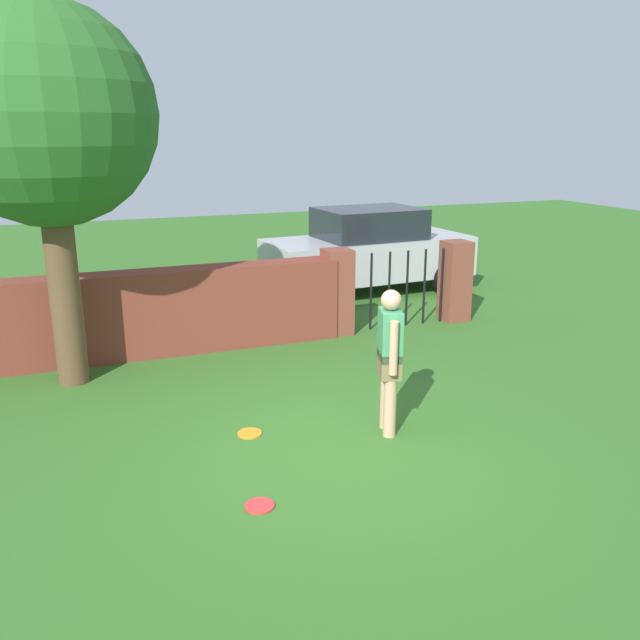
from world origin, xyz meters
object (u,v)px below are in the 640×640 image
object	(u,v)px
tree	(46,118)
frisbee_red	(260,506)
person	(390,355)
frisbee_orange	(250,433)
car	(368,250)

from	to	relation	value
tree	frisbee_red	bearing A→B (deg)	-69.28
person	frisbee_red	world-z (taller)	person
person	frisbee_orange	xyz separation A→B (m)	(-1.45, 0.48, -0.89)
tree	person	bearing A→B (deg)	-41.76
tree	car	bearing A→B (deg)	29.05
tree	person	world-z (taller)	tree
person	tree	bearing A→B (deg)	-114.62
person	frisbee_orange	bearing A→B (deg)	-91.33
car	person	bearing A→B (deg)	-117.17
tree	person	size ratio (longest dim) A/B	2.93
tree	person	xyz separation A→B (m)	(3.21, -2.87, -2.47)
person	frisbee_red	xyz separation A→B (m)	(-1.76, -0.97, -0.89)
tree	car	size ratio (longest dim) A/B	1.10
car	frisbee_orange	world-z (taller)	car
car	frisbee_red	size ratio (longest dim) A/B	15.94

